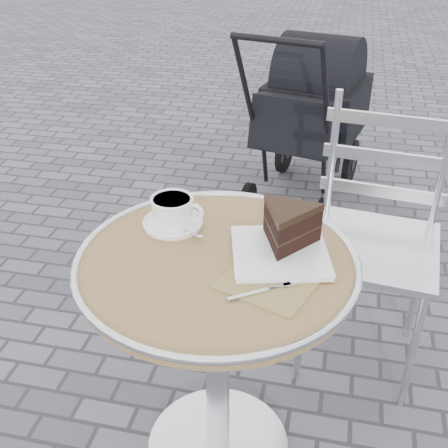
% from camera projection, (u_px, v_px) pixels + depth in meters
% --- Properties ---
extents(ground, '(80.00, 80.00, 0.00)m').
position_uv_depth(ground, '(218.00, 448.00, 1.78)').
color(ground, '#5C5D65').
rests_on(ground, ground).
extents(cafe_table, '(0.72, 0.72, 0.74)m').
position_uv_depth(cafe_table, '(217.00, 310.00, 1.49)').
color(cafe_table, silver).
rests_on(cafe_table, ground).
extents(cappuccino_set, '(0.18, 0.16, 0.08)m').
position_uv_depth(cappuccino_set, '(173.00, 213.00, 1.53)').
color(cappuccino_set, white).
rests_on(cappuccino_set, cafe_table).
extents(cake_plate_set, '(0.28, 0.39, 0.13)m').
position_uv_depth(cake_plate_set, '(286.00, 232.00, 1.41)').
color(cake_plate_set, olive).
rests_on(cake_plate_set, cafe_table).
extents(bistro_chair, '(0.48, 0.48, 0.96)m').
position_uv_depth(bistro_chair, '(379.00, 207.00, 1.91)').
color(bistro_chair, silver).
rests_on(bistro_chair, ground).
extents(baby_stroller, '(0.63, 1.03, 1.00)m').
position_uv_depth(baby_stroller, '(310.00, 119.00, 3.03)').
color(baby_stroller, black).
rests_on(baby_stroller, ground).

